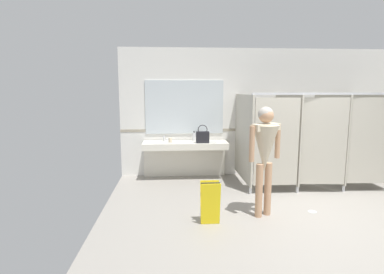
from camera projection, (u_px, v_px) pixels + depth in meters
The scene contains 12 objects.
ground_plane at pixel (318, 219), 4.82m from camera, with size 6.87×5.66×0.10m, color gray.
wall_back at pixel (269, 112), 7.15m from camera, with size 6.87×0.12×2.89m, color silver.
wall_back_tile_band at pixel (270, 129), 7.15m from camera, with size 6.87×0.01×0.06m, color #9E937F.
vanity_counter at pixel (185, 151), 6.87m from camera, with size 1.86×0.55×0.94m.
mirror_panel at pixel (184, 107), 6.92m from camera, with size 1.76×0.02×1.20m, color silver.
bathroom_stalls at pixel (313, 137), 6.26m from camera, with size 2.83×1.47×1.91m.
person_standing at pixel (265, 148), 4.68m from camera, with size 0.55×0.53×1.71m.
handbag at pixel (203, 137), 6.62m from camera, with size 0.28×0.14×0.39m.
soap_dispenser at pixel (194, 136), 6.92m from camera, with size 0.07×0.07×0.22m.
paper_cup at pixel (170, 140), 6.67m from camera, with size 0.07×0.07×0.11m, color beige.
wet_floor_sign at pixel (210, 203), 4.48m from camera, with size 0.28×0.19×0.64m.
floor_drain_cover at pixel (312, 211), 4.98m from camera, with size 0.14×0.14×0.01m, color #B7BABF.
Camera 1 is at (-2.30, -4.42, 1.95)m, focal length 28.74 mm.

